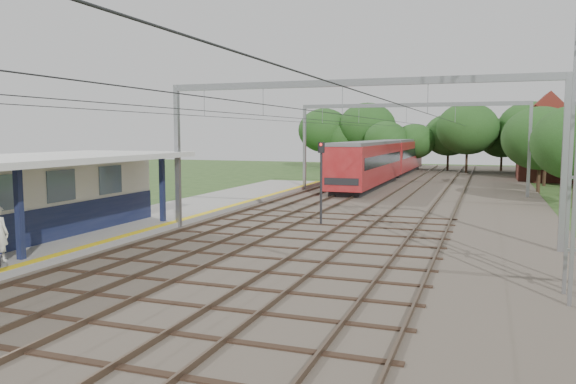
% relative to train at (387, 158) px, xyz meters
% --- Properties ---
extents(ground, '(160.00, 160.00, 0.00)m').
position_rel_train_xyz_m(ground, '(0.50, -48.15, -2.18)').
color(ground, '#2D4C1E').
rests_on(ground, ground).
extents(ballast_bed, '(18.00, 90.00, 0.10)m').
position_rel_train_xyz_m(ballast_bed, '(4.50, -18.15, -2.13)').
color(ballast_bed, '#473D33').
rests_on(ballast_bed, ground).
extents(platform, '(5.00, 52.00, 0.35)m').
position_rel_train_xyz_m(platform, '(-7.00, -34.15, -2.00)').
color(platform, gray).
rests_on(platform, ground).
extents(yellow_stripe, '(0.45, 52.00, 0.01)m').
position_rel_train_xyz_m(yellow_stripe, '(-4.75, -34.15, -1.82)').
color(yellow_stripe, yellow).
rests_on(yellow_stripe, platform).
extents(rail_tracks, '(11.80, 88.00, 0.15)m').
position_rel_train_xyz_m(rail_tracks, '(2.00, -18.15, -2.00)').
color(rail_tracks, brown).
rests_on(rail_tracks, ballast_bed).
extents(catenary_system, '(17.22, 88.00, 7.00)m').
position_rel_train_xyz_m(catenary_system, '(3.89, -22.87, 3.33)').
color(catenary_system, gray).
rests_on(catenary_system, ground).
extents(tree_band, '(31.72, 30.88, 8.82)m').
position_rel_train_xyz_m(tree_band, '(4.34, 8.97, 2.74)').
color(tree_band, '#382619').
rests_on(tree_band, ground).
extents(house_far, '(8.00, 6.12, 8.66)m').
position_rel_train_xyz_m(house_far, '(16.50, 3.85, 1.06)').
color(house_far, brown).
rests_on(house_far, ground).
extents(train, '(2.98, 37.10, 3.91)m').
position_rel_train_xyz_m(train, '(0.00, 0.00, 0.00)').
color(train, black).
rests_on(train, ballast_bed).
extents(signal_post, '(0.31, 0.28, 4.25)m').
position_rel_train_xyz_m(signal_post, '(1.85, -30.02, 0.47)').
color(signal_post, black).
rests_on(signal_post, ground).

